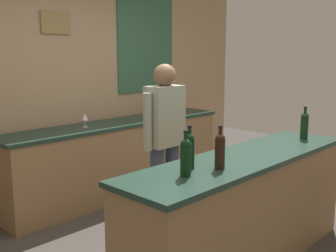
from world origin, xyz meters
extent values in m
plane|color=#423D38|center=(0.00, 0.00, 0.00)|extent=(10.00, 10.00, 0.00)
cube|color=tan|center=(0.00, 2.03, 1.40)|extent=(6.00, 0.06, 2.80)
cube|color=#997F4C|center=(-0.20, 1.99, 2.04)|extent=(0.36, 0.02, 0.24)
cube|color=#38664C|center=(1.17, 1.99, 1.85)|extent=(0.99, 0.02, 1.31)
cube|color=olive|center=(0.00, -0.40, 0.44)|extent=(2.35, 0.57, 0.88)
cube|color=#1E382D|center=(0.00, -0.40, 0.90)|extent=(2.40, 0.60, 0.04)
cube|color=olive|center=(0.40, 1.65, 0.43)|extent=(2.97, 0.53, 0.86)
cube|color=#1E382D|center=(0.40, 1.65, 0.88)|extent=(3.03, 0.56, 0.04)
cylinder|color=#384766|center=(0.09, 0.49, 0.43)|extent=(0.13, 0.13, 0.86)
cylinder|color=#384766|center=(-0.11, 0.49, 0.43)|extent=(0.13, 0.13, 0.86)
cube|color=#9EA38E|center=(-0.01, 0.49, 1.14)|extent=(0.36, 0.20, 0.56)
sphere|color=brown|center=(-0.01, 0.49, 1.51)|extent=(0.21, 0.21, 0.21)
cylinder|color=#9EA38E|center=(0.21, 0.49, 1.11)|extent=(0.08, 0.08, 0.52)
cylinder|color=#9EA38E|center=(-0.23, 0.49, 1.11)|extent=(0.08, 0.08, 0.52)
cylinder|color=black|center=(-0.73, -0.41, 1.02)|extent=(0.07, 0.07, 0.20)
sphere|color=black|center=(-0.73, -0.41, 1.13)|extent=(0.07, 0.07, 0.07)
cylinder|color=black|center=(-0.73, -0.41, 1.17)|extent=(0.03, 0.03, 0.09)
cylinder|color=black|center=(-0.73, -0.41, 1.22)|extent=(0.03, 0.03, 0.02)
cylinder|color=black|center=(-0.58, -0.31, 1.02)|extent=(0.07, 0.07, 0.20)
sphere|color=black|center=(-0.58, -0.31, 1.13)|extent=(0.07, 0.07, 0.07)
cylinder|color=black|center=(-0.58, -0.31, 1.17)|extent=(0.03, 0.03, 0.09)
cylinder|color=black|center=(-0.58, -0.31, 1.22)|extent=(0.03, 0.03, 0.02)
cylinder|color=black|center=(-0.44, -0.47, 1.02)|extent=(0.07, 0.07, 0.20)
sphere|color=black|center=(-0.44, -0.47, 1.13)|extent=(0.07, 0.07, 0.07)
cylinder|color=black|center=(-0.44, -0.47, 1.17)|extent=(0.03, 0.03, 0.09)
cylinder|color=black|center=(-0.44, -0.47, 1.22)|extent=(0.03, 0.03, 0.02)
cylinder|color=black|center=(0.91, -0.44, 1.02)|extent=(0.07, 0.07, 0.20)
sphere|color=black|center=(0.91, -0.44, 1.13)|extent=(0.07, 0.07, 0.07)
cylinder|color=black|center=(0.91, -0.44, 1.17)|extent=(0.03, 0.03, 0.09)
cylinder|color=black|center=(0.91, -0.44, 1.22)|extent=(0.03, 0.03, 0.02)
cylinder|color=silver|center=(-0.10, 1.64, 0.90)|extent=(0.06, 0.06, 0.00)
cylinder|color=silver|center=(-0.10, 1.64, 0.94)|extent=(0.01, 0.01, 0.07)
cone|color=silver|center=(-0.10, 1.64, 1.02)|extent=(0.07, 0.07, 0.08)
cylinder|color=silver|center=(1.59, 1.69, 0.90)|extent=(0.06, 0.06, 0.00)
cylinder|color=silver|center=(1.59, 1.69, 0.94)|extent=(0.01, 0.01, 0.07)
cone|color=silver|center=(1.59, 1.69, 1.02)|extent=(0.07, 0.07, 0.08)
cylinder|color=#338C4C|center=(1.25, 1.71, 0.95)|extent=(0.08, 0.08, 0.09)
torus|color=#338C4C|center=(1.31, 1.71, 0.95)|extent=(0.06, 0.01, 0.06)
camera|label=1|loc=(-2.66, -2.11, 1.72)|focal=43.34mm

